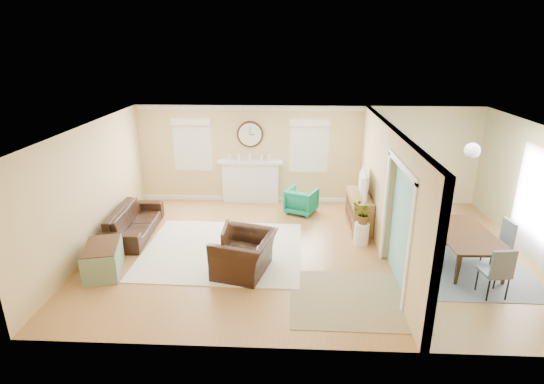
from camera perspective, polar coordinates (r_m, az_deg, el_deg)
The scene contains 29 objects.
floor at distance 8.98m, azimuth 5.06°, elevation -7.96°, with size 9.00×9.00×0.00m, color #B07531.
wall_back at distance 11.33m, azimuth 4.71°, elevation 4.98°, with size 9.00×0.02×2.60m, color #DCB880.
wall_front at distance 5.73m, azimuth 6.56°, elevation -10.26°, with size 9.00×0.02×2.60m, color #DCB880.
wall_left at distance 9.39m, azimuth -23.28°, elevation 0.32°, with size 0.02×6.00×2.60m, color #DCB880.
wall_right at distance 9.77m, azimuth 32.70°, elevation -0.52°, with size 0.02×6.00×2.60m, color #DCB880.
ceiling at distance 8.12m, azimuth 5.61°, elevation 8.55°, with size 9.00×6.00×0.02m, color white.
partition at distance 8.91m, azimuth 15.02°, elevation 0.68°, with size 0.17×6.00×2.60m.
fireplace at distance 11.46m, azimuth -2.89°, elevation 1.52°, with size 1.70×0.30×1.17m.
wall_clock at distance 11.22m, azimuth -2.96°, elevation 7.76°, with size 0.70×0.07×0.70m.
window_left at distance 11.50m, azimuth -10.71°, elevation 6.76°, with size 1.05×0.13×1.42m.
window_right at distance 11.20m, azimuth 5.02°, elevation 6.69°, with size 1.05×0.13×1.42m.
french_doors at distance 9.81m, azimuth 32.26°, elevation -1.62°, with size 0.06×1.70×2.20m.
pendant at distance 8.87m, azimuth 25.33°, elevation 5.07°, with size 0.30×0.30×0.55m.
rug_cream at distance 9.06m, azimuth -6.67°, elevation -7.71°, with size 3.27×2.83×0.02m, color #EDE0C8.
rug_jute at distance 7.57m, azimuth 10.97°, elevation -13.92°, with size 2.17×1.77×0.01m, color tan.
rug_grey at distance 9.34m, azimuth 24.17°, elevation -8.57°, with size 2.25×2.82×0.01m, color slate.
sofa at distance 10.08m, azimuth -18.04°, elevation -3.79°, with size 2.11×0.82×0.62m, color black.
eames_chair at distance 8.05m, azimuth -3.71°, elevation -8.32°, with size 1.16×1.01×0.75m, color black.
green_chair at distance 10.79m, azimuth 3.98°, elevation -1.19°, with size 0.69×0.71×0.65m, color #02673F.
trunk at distance 8.65m, azimuth -21.78°, elevation -8.38°, with size 0.84×1.12×0.58m.
credenza at distance 10.13m, azimuth 11.58°, elevation -2.51°, with size 0.47×1.37×0.80m.
tv at distance 9.90m, azimuth 11.74°, elevation 1.17°, with size 0.99×0.13×0.57m, color black.
garden_stool at distance 9.36m, azimuth 11.91°, elevation -5.51°, with size 0.32×0.32×0.48m, color white.
potted_plant at distance 9.18m, azimuth 12.11°, elevation -2.88°, with size 0.41×0.36×0.46m, color #337F33.
dining_table at distance 9.20m, azimuth 24.44°, elevation -6.81°, with size 1.84×1.03×0.65m, color #422712.
dining_chair_n at distance 10.06m, azimuth 22.31°, elevation -2.84°, with size 0.46×0.46×0.95m.
dining_chair_s at distance 8.18m, azimuth 27.81°, elevation -8.88°, with size 0.48×0.48×0.95m.
dining_chair_w at distance 8.91m, azimuth 21.05°, elevation -5.23°, with size 0.53×0.53×1.02m.
dining_chair_e at distance 9.27m, azimuth 28.09°, elevation -5.65°, with size 0.45×0.45×0.94m.
Camera 1 is at (-0.41, -7.96, 4.13)m, focal length 28.00 mm.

